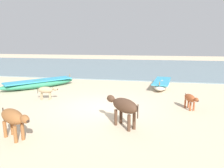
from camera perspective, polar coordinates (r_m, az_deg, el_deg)
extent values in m
plane|color=beige|center=(9.47, -3.21, -6.76)|extent=(80.00, 80.00, 0.00)
cube|color=slate|center=(25.94, 5.91, 5.01)|extent=(60.00, 20.00, 0.08)
ellipsoid|color=beige|center=(14.00, 13.92, -0.01)|extent=(1.51, 3.68, 0.50)
cube|color=#3399BF|center=(13.96, 13.97, 0.84)|extent=(1.43, 3.25, 0.07)
cube|color=olive|center=(13.71, 13.85, 0.34)|extent=(0.87, 0.24, 0.04)
cylinder|color=olive|center=(12.33, 13.30, 0.13)|extent=(0.06, 0.06, 0.20)
ellipsoid|color=#338C66|center=(14.42, -19.87, 0.04)|extent=(4.04, 4.46, 0.53)
cube|color=#3399BF|center=(14.38, -19.93, 0.93)|extent=(3.64, 3.99, 0.07)
cube|color=olive|center=(14.52, -18.53, 0.79)|extent=(0.78, 0.69, 0.04)
cylinder|color=olive|center=(15.22, -11.86, 2.46)|extent=(0.06, 0.06, 0.20)
ellipsoid|color=#4C3323|center=(7.16, 3.67, -6.10)|extent=(1.21, 1.11, 0.51)
ellipsoid|color=#4C3323|center=(7.69, -0.32, -4.15)|extent=(0.45, 0.43, 0.28)
sphere|color=#2D2119|center=(7.83, -1.12, -4.12)|extent=(0.15, 0.15, 0.11)
cylinder|color=#4C3323|center=(7.48, 1.07, -9.43)|extent=(0.12, 0.12, 0.59)
cylinder|color=#4C3323|center=(7.64, 2.55, -8.98)|extent=(0.12, 0.12, 0.59)
cylinder|color=#4C3323|center=(7.02, 4.79, -10.93)|extent=(0.12, 0.12, 0.59)
cylinder|color=#4C3323|center=(7.19, 6.28, -10.40)|extent=(0.12, 0.12, 0.59)
cylinder|color=#2D2119|center=(6.76, 7.31, -7.72)|extent=(0.04, 0.04, 0.48)
ellipsoid|color=#9E4C28|center=(9.79, 21.17, -3.69)|extent=(0.56, 0.83, 0.34)
ellipsoid|color=#9E4C28|center=(9.36, 22.78, -4.14)|extent=(0.23, 0.29, 0.18)
sphere|color=#2D2119|center=(9.28, 23.14, -4.45)|extent=(0.09, 0.09, 0.07)
cylinder|color=#9E4C28|center=(9.74, 22.13, -5.90)|extent=(0.08, 0.08, 0.39)
cylinder|color=#9E4C28|center=(9.66, 21.27, -5.99)|extent=(0.08, 0.08, 0.39)
cylinder|color=#9E4C28|center=(10.11, 20.80, -5.18)|extent=(0.08, 0.08, 0.39)
cylinder|color=#9E4C28|center=(10.03, 19.97, -5.25)|extent=(0.08, 0.08, 0.39)
cylinder|color=#2D2119|center=(10.14, 20.00, -3.30)|extent=(0.03, 0.03, 0.32)
ellipsoid|color=tan|center=(11.20, -18.32, -1.58)|extent=(0.83, 0.44, 0.34)
ellipsoid|color=tan|center=(11.02, -15.77, -1.33)|extent=(0.28, 0.20, 0.19)
sphere|color=#2D2119|center=(11.00, -15.20, -1.44)|extent=(0.08, 0.08, 0.07)
cylinder|color=tan|center=(11.29, -16.97, -3.20)|extent=(0.08, 0.08, 0.39)
cylinder|color=tan|center=(11.13, -17.24, -3.42)|extent=(0.08, 0.08, 0.39)
cylinder|color=tan|center=(11.44, -19.16, -3.15)|extent=(0.08, 0.08, 0.39)
cylinder|color=tan|center=(11.28, -19.46, -3.37)|extent=(0.08, 0.08, 0.39)
cylinder|color=#2D2119|center=(11.35, -20.29, -1.73)|extent=(0.03, 0.03, 0.32)
ellipsoid|color=brown|center=(7.05, -26.37, -8.20)|extent=(1.15, 0.85, 0.47)
ellipsoid|color=brown|center=(6.43, -23.44, -9.07)|extent=(0.41, 0.34, 0.25)
sphere|color=#2D2119|center=(6.31, -22.69, -9.68)|extent=(0.13, 0.13, 0.10)
cylinder|color=brown|center=(7.01, -23.94, -12.21)|extent=(0.11, 0.11, 0.54)
cylinder|color=brown|center=(6.91, -25.66, -12.71)|extent=(0.11, 0.11, 0.54)
cylinder|color=brown|center=(7.52, -26.37, -10.79)|extent=(0.11, 0.11, 0.54)
cylinder|color=brown|center=(7.43, -28.00, -11.22)|extent=(0.11, 0.11, 0.54)
cylinder|color=#2D2119|center=(7.55, -28.35, -7.51)|extent=(0.04, 0.04, 0.44)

